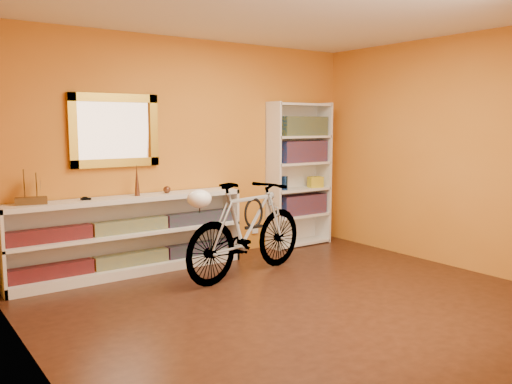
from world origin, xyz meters
TOP-DOWN VIEW (x-y plane):
  - floor at (0.00, 0.00)m, footprint 4.50×4.00m
  - ceiling at (0.00, 0.00)m, footprint 4.50×4.00m
  - back_wall at (0.00, 2.00)m, footprint 4.50×0.01m
  - left_wall at (-2.25, 0.00)m, footprint 0.01×4.00m
  - right_wall at (2.25, 0.00)m, footprint 0.01×4.00m
  - gilt_mirror at (-0.95, 1.97)m, footprint 0.98×0.06m
  - wall_socket at (0.90, 1.99)m, footprint 0.09×0.02m
  - console_unit at (-0.87, 1.81)m, footprint 2.60×0.35m
  - cd_row_lower at (-0.87, 1.79)m, footprint 2.50×0.13m
  - cd_row_upper at (-0.87, 1.79)m, footprint 2.50×0.13m
  - model_ship at (-1.86, 1.81)m, footprint 0.31×0.17m
  - toy_car at (-1.34, 1.81)m, footprint 0.00×0.00m
  - bronze_ornament at (-0.78, 1.81)m, footprint 0.06×0.06m
  - decorative_orb at (-0.43, 1.81)m, footprint 0.08×0.08m
  - bookcase at (1.52, 1.84)m, footprint 0.90×0.30m
  - book_row_a at (1.57, 1.84)m, footprint 0.70×0.22m
  - book_row_b at (1.57, 1.84)m, footprint 0.70×0.22m
  - book_row_c at (1.57, 1.84)m, footprint 0.70×0.22m
  - travel_mug at (1.26, 1.82)m, footprint 0.08×0.08m
  - red_tin at (1.32, 1.87)m, footprint 0.14×0.14m
  - yellow_bag at (1.77, 1.80)m, footprint 0.21×0.17m
  - bicycle at (0.12, 1.03)m, footprint 0.80×1.80m
  - helmet at (-0.53, 0.90)m, footprint 0.24×0.23m
  - u_lock at (0.22, 1.05)m, footprint 0.24×0.03m

SIDE VIEW (x-z plane):
  - floor at x=0.00m, z-range -0.01..0.00m
  - cd_row_lower at x=-0.87m, z-range 0.10..0.24m
  - wall_socket at x=0.90m, z-range 0.21..0.29m
  - console_unit at x=-0.87m, z-range 0.00..0.85m
  - bicycle at x=0.12m, z-range 0.00..1.03m
  - cd_row_upper at x=-0.87m, z-range 0.47..0.60m
  - book_row_a at x=1.57m, z-range 0.42..0.68m
  - u_lock at x=0.22m, z-range 0.55..0.79m
  - yellow_bag at x=1.77m, z-range 0.77..0.91m
  - toy_car at x=-1.34m, z-range 0.85..0.85m
  - travel_mug at x=1.26m, z-range 0.77..0.95m
  - decorative_orb at x=-0.43m, z-range 0.85..0.93m
  - helmet at x=-0.53m, z-range 0.81..0.99m
  - bookcase at x=1.52m, z-range 0.00..1.90m
  - model_ship at x=-1.86m, z-range 0.85..1.19m
  - bronze_ornament at x=-0.78m, z-range 0.85..1.19m
  - book_row_b at x=1.57m, z-range 1.11..1.40m
  - back_wall at x=0.00m, z-range 0.00..2.60m
  - left_wall at x=-2.25m, z-range 0.00..2.60m
  - right_wall at x=2.25m, z-range 0.00..2.60m
  - gilt_mirror at x=-0.95m, z-range 1.16..1.94m
  - red_tin at x=1.32m, z-range 1.46..1.64m
  - book_row_c at x=1.57m, z-range 1.46..1.71m
  - ceiling at x=0.00m, z-range 2.60..2.61m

